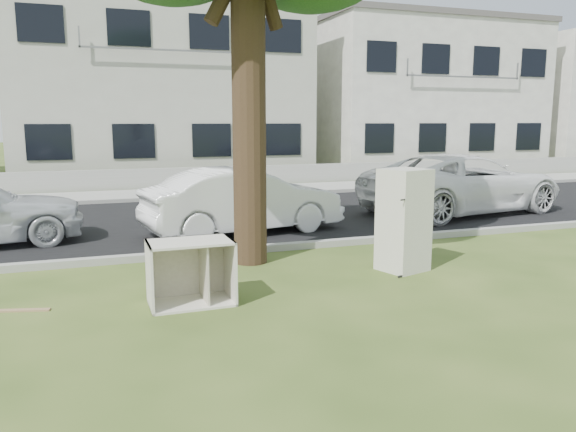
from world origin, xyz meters
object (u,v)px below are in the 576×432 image
object	(u,v)px
cabinet	(191,272)
car_center	(243,201)
car_right	(463,183)
fridge	(404,220)

from	to	relation	value
cabinet	car_center	bearing A→B (deg)	66.09
car_center	car_right	size ratio (longest dim) A/B	0.77
fridge	car_right	world-z (taller)	fridge
fridge	cabinet	xyz separation A→B (m)	(-3.41, -0.56, -0.38)
cabinet	car_right	distance (m)	9.17
cabinet	car_center	size ratio (longest dim) A/B	0.26
car_center	car_right	distance (m)	5.96
car_center	fridge	bearing A→B (deg)	-166.83
cabinet	car_right	world-z (taller)	car_right
fridge	car_center	xyz separation A→B (m)	(-1.60, 3.66, -0.12)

